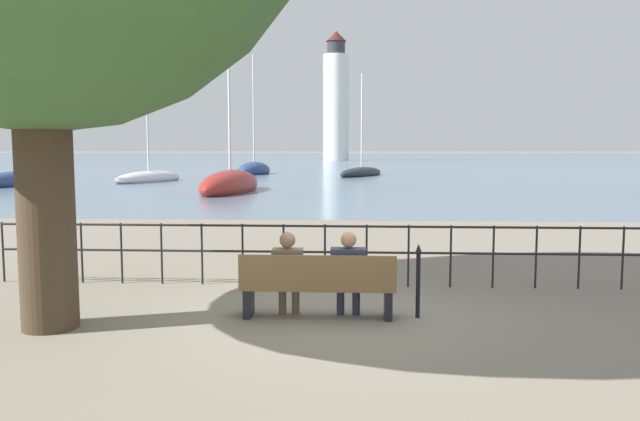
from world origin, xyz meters
name	(u,v)px	position (x,y,z in m)	size (l,w,h in m)	color
ground_plane	(318,317)	(0.00, 0.00, 0.00)	(1000.00, 1000.00, 0.00)	gray
harbor_water	(353,157)	(0.00, 161.71, 0.00)	(600.00, 300.00, 0.01)	slate
park_bench	(318,287)	(0.00, -0.07, 0.44)	(2.13, 0.45, 0.90)	brown
seated_person_left	(288,270)	(-0.42, 0.02, 0.66)	(0.42, 0.35, 1.19)	brown
seated_person_right	(348,270)	(0.42, 0.01, 0.66)	(0.49, 0.35, 1.20)	#2D3347
promenade_railing	(325,245)	(0.00, 1.99, 0.69)	(11.30, 0.04, 1.05)	black
closed_umbrella	(418,277)	(1.38, 0.05, 0.58)	(0.09, 0.09, 1.03)	black
sailboat_0	(149,178)	(-13.93, 34.49, 0.28)	(3.98, 7.07, 10.25)	silver
sailboat_1	(254,170)	(-8.65, 47.77, 0.37)	(3.38, 5.87, 11.19)	navy
sailboat_2	(230,185)	(-6.21, 24.78, 0.36)	(2.84, 8.59, 8.69)	maroon
sailboat_4	(361,173)	(1.05, 44.72, 0.26)	(4.71, 7.93, 8.89)	black
sailboat_5	(15,180)	(-20.80, 29.47, 0.35)	(2.08, 6.60, 12.23)	navy
harbor_lighthouse	(336,101)	(-3.24, 113.16, 11.47)	(4.91, 4.91, 24.67)	white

